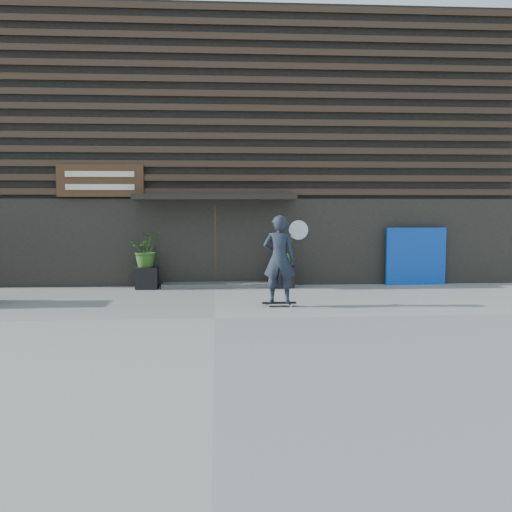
{
  "coord_description": "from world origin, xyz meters",
  "views": [
    {
      "loc": [
        0.06,
        -11.73,
        2.31
      ],
      "look_at": [
        0.98,
        2.04,
        1.1
      ],
      "focal_mm": 40.6,
      "sensor_mm": 36.0,
      "label": 1
    }
  ],
  "objects": [
    {
      "name": "bamboo_right",
      "position": [
        1.9,
        4.4,
        1.08
      ],
      "size": [
        0.54,
        0.54,
        0.96
      ],
      "primitive_type": "imported",
      "color": "#2D591E",
      "rests_on": "planter_pot_right"
    },
    {
      "name": "blue_tarp",
      "position": [
        5.83,
        4.7,
        0.83
      ],
      "size": [
        1.78,
        0.2,
        1.67
      ],
      "primitive_type": "cube",
      "rotation": [
        0.0,
        0.0,
        0.05
      ],
      "color": "#0D3CB0",
      "rests_on": "ground"
    },
    {
      "name": "bamboo_left",
      "position": [
        -1.9,
        4.4,
        1.08
      ],
      "size": [
        0.86,
        0.75,
        0.96
      ],
      "primitive_type": "imported",
      "color": "#2D591E",
      "rests_on": "planter_pot_left"
    },
    {
      "name": "planter_pot_right",
      "position": [
        1.9,
        4.4,
        0.3
      ],
      "size": [
        0.6,
        0.6,
        0.6
      ],
      "primitive_type": "cube",
      "color": "black",
      "rests_on": "ground"
    },
    {
      "name": "entrance_step",
      "position": [
        0.0,
        4.6,
        0.06
      ],
      "size": [
        3.0,
        0.8,
        0.12
      ],
      "primitive_type": "cube",
      "color": "#4B4B48",
      "rests_on": "ground"
    },
    {
      "name": "skateboarder",
      "position": [
        1.46,
        1.29,
        1.09
      ],
      "size": [
        0.8,
        0.6,
        2.09
      ],
      "color": "black",
      "rests_on": "ground"
    },
    {
      "name": "ground",
      "position": [
        0.0,
        0.0,
        0.0
      ],
      "size": [
        80.0,
        80.0,
        0.0
      ],
      "primitive_type": "plane",
      "color": "gray",
      "rests_on": "ground"
    },
    {
      "name": "building",
      "position": [
        -0.0,
        9.96,
        3.99
      ],
      "size": [
        18.0,
        11.0,
        8.0
      ],
      "color": "black",
      "rests_on": "ground"
    },
    {
      "name": "planter_pot_left",
      "position": [
        -1.9,
        4.4,
        0.3
      ],
      "size": [
        0.6,
        0.6,
        0.6
      ],
      "primitive_type": "cube",
      "color": "black",
      "rests_on": "ground"
    }
  ]
}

